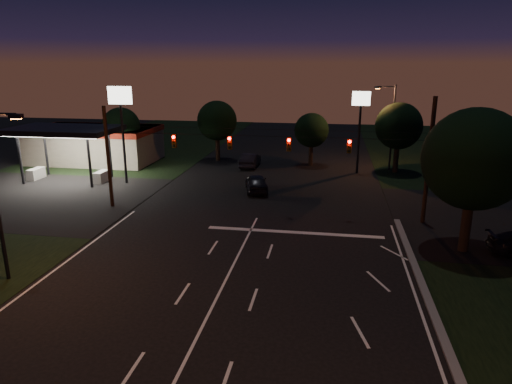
% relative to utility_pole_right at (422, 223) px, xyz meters
% --- Properties ---
extents(ground, '(140.00, 140.00, 0.00)m').
position_rel_utility_pole_right_xyz_m(ground, '(-12.00, -15.00, 0.00)').
color(ground, black).
rests_on(ground, ground).
extents(cross_street_left, '(20.00, 16.00, 0.02)m').
position_rel_utility_pole_right_xyz_m(cross_street_left, '(-32.00, 1.00, 0.00)').
color(cross_street_left, black).
rests_on(cross_street_left, ground).
extents(stop_bar, '(12.00, 0.50, 0.01)m').
position_rel_utility_pole_right_xyz_m(stop_bar, '(-9.00, -3.50, 0.01)').
color(stop_bar, silver).
rests_on(stop_bar, ground).
extents(utility_pole_right, '(0.30, 0.30, 9.00)m').
position_rel_utility_pole_right_xyz_m(utility_pole_right, '(0.00, 0.00, 0.00)').
color(utility_pole_right, black).
rests_on(utility_pole_right, ground).
extents(utility_pole_left, '(0.28, 0.28, 8.00)m').
position_rel_utility_pole_right_xyz_m(utility_pole_left, '(-24.00, 0.00, 0.00)').
color(utility_pole_left, black).
rests_on(utility_pole_left, ground).
extents(signal_span, '(24.00, 0.40, 1.56)m').
position_rel_utility_pole_right_xyz_m(signal_span, '(-12.00, -0.04, 5.50)').
color(signal_span, black).
rests_on(signal_span, ground).
extents(gas_station, '(14.20, 16.10, 5.25)m').
position_rel_utility_pole_right_xyz_m(gas_station, '(-33.86, 15.39, 2.38)').
color(gas_station, gray).
rests_on(gas_station, ground).
extents(pole_sign_left_near, '(2.20, 0.30, 9.10)m').
position_rel_utility_pole_right_xyz_m(pole_sign_left_near, '(-26.00, 7.00, 6.98)').
color(pole_sign_left_near, black).
rests_on(pole_sign_left_near, ground).
extents(pole_sign_right, '(1.80, 0.30, 8.40)m').
position_rel_utility_pole_right_xyz_m(pole_sign_right, '(-4.00, 15.00, 6.24)').
color(pole_sign_right, black).
rests_on(pole_sign_right, ground).
extents(street_light_right_far, '(2.20, 0.35, 9.00)m').
position_rel_utility_pole_right_xyz_m(street_light_right_far, '(-0.76, 17.00, 5.24)').
color(street_light_right_far, black).
rests_on(street_light_right_far, ground).
extents(tree_right_near, '(6.00, 6.00, 8.76)m').
position_rel_utility_pole_right_xyz_m(tree_right_near, '(1.53, -4.83, 5.68)').
color(tree_right_near, black).
rests_on(tree_right_near, ground).
extents(tree_far_a, '(4.20, 4.20, 6.42)m').
position_rel_utility_pole_right_xyz_m(tree_far_a, '(-29.98, 15.12, 4.26)').
color(tree_far_a, black).
rests_on(tree_far_a, ground).
extents(tree_far_b, '(4.60, 4.60, 6.98)m').
position_rel_utility_pole_right_xyz_m(tree_far_b, '(-19.98, 19.13, 4.61)').
color(tree_far_b, black).
rests_on(tree_far_b, ground).
extents(tree_far_c, '(3.80, 3.80, 5.86)m').
position_rel_utility_pole_right_xyz_m(tree_far_c, '(-8.98, 18.10, 3.90)').
color(tree_far_c, black).
rests_on(tree_far_c, ground).
extents(tree_far_d, '(4.80, 4.80, 7.30)m').
position_rel_utility_pole_right_xyz_m(tree_far_d, '(0.02, 16.13, 4.83)').
color(tree_far_d, black).
rests_on(tree_far_d, ground).
extents(tree_far_e, '(4.00, 4.00, 6.18)m').
position_rel_utility_pole_right_xyz_m(tree_far_e, '(8.02, 14.11, 4.11)').
color(tree_far_e, black).
rests_on(tree_far_e, ground).
extents(car_oncoming_a, '(2.91, 4.93, 1.57)m').
position_rel_utility_pole_right_xyz_m(car_oncoming_a, '(-13.24, 6.26, 0.79)').
color(car_oncoming_a, black).
rests_on(car_oncoming_a, ground).
extents(car_oncoming_b, '(1.71, 4.62, 1.51)m').
position_rel_utility_pole_right_xyz_m(car_oncoming_b, '(-15.54, 16.02, 0.76)').
color(car_oncoming_b, black).
rests_on(car_oncoming_b, ground).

